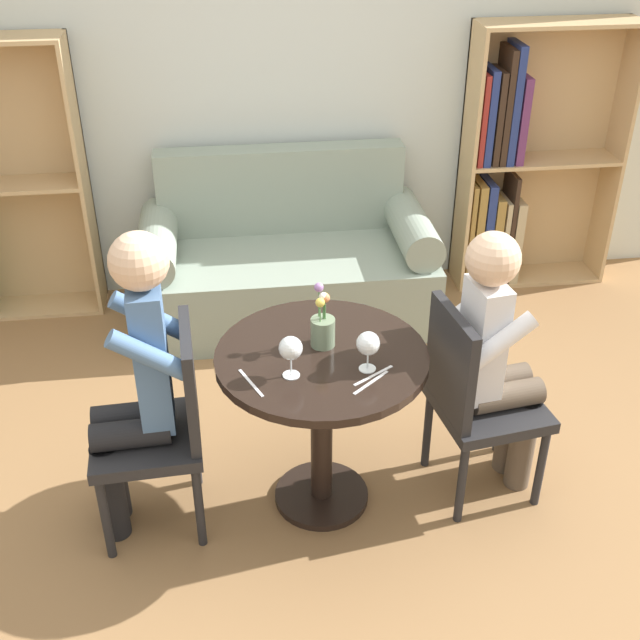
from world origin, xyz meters
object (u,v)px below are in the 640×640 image
person_left (135,382)px  flower_vase (323,326)px  bookshelf_right (516,170)px  couch (286,265)px  wine_glass_right (368,345)px  chair_right (474,395)px  person_right (497,358)px  wine_glass_left (291,349)px  chair_left (164,422)px

person_left → flower_vase: (0.72, 0.09, 0.13)m
bookshelf_right → flower_vase: 2.27m
couch → wine_glass_right: couch is taller
chair_right → wine_glass_right: wine_glass_right is taller
person_left → flower_vase: 0.74m
person_right → wine_glass_left: (-0.84, -0.14, 0.21)m
wine_glass_left → wine_glass_right: bearing=1.0°
bookshelf_right → person_left: 2.83m
chair_right → person_left: (-1.33, -0.02, 0.21)m
person_right → wine_glass_right: (-0.56, -0.14, 0.20)m
wine_glass_right → chair_right: bearing=14.0°
bookshelf_right → wine_glass_left: (-1.54, -1.97, 0.14)m
bookshelf_right → flower_vase: size_ratio=6.01×
chair_right → wine_glass_right: (-0.47, -0.12, 0.36)m
person_right → flower_vase: size_ratio=4.64×
chair_left → chair_right: same height
wine_glass_left → flower_vase: (0.14, 0.19, -0.03)m
flower_vase → bookshelf_right: bearing=51.9°
chair_left → person_left: (-0.08, -0.01, 0.21)m
person_left → wine_glass_right: person_left is taller
chair_right → person_right: person_right is taller
chair_right → flower_vase: (-0.61, 0.07, 0.34)m
wine_glass_left → person_right: bearing=9.7°
bookshelf_right → chair_right: (-0.79, -1.85, -0.23)m
wine_glass_right → flower_vase: bearing=127.7°
person_left → person_right: bearing=88.9°
person_right → wine_glass_left: size_ratio=7.39×
bookshelf_right → chair_left: (-2.04, -1.87, -0.23)m
person_right → wine_glass_left: person_right is taller
couch → wine_glass_left: couch is taller
bookshelf_right → wine_glass_right: size_ratio=9.97×
chair_right → flower_vase: bearing=75.1°
couch → flower_vase: 1.60m
chair_right → wine_glass_right: 0.60m
bookshelf_right → chair_right: size_ratio=1.75×
chair_left → wine_glass_left: size_ratio=5.47×
chair_left → flower_vase: bearing=94.5°
chair_left → person_right: 1.34m
chair_left → flower_vase: flower_vase is taller
couch → chair_left: couch is taller
chair_right → person_right: bearing=-84.3°
chair_left → person_left: 0.22m
person_left → person_right: size_ratio=1.07×
couch → person_left: bearing=-113.8°
chair_left → chair_right: size_ratio=1.00×
person_left → wine_glass_left: size_ratio=7.93×
couch → person_right: (0.71, -1.56, 0.34)m
chair_left → wine_glass_left: bearing=74.8°
person_left → wine_glass_left: bearing=77.2°
couch → chair_right: couch is taller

